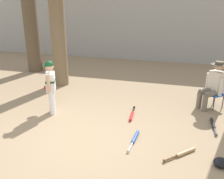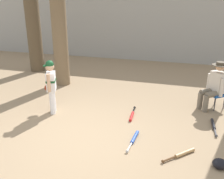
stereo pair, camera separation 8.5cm
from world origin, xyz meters
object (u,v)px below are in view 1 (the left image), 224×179
tree_near_player (56,0)px  young_ballplayer (50,84)px  folding_stool (215,94)px  bat_black_composite (213,125)px  seated_spectator (213,84)px  batting_helmet_black (221,163)px  bat_red_barrel (132,115)px  bat_blue_youth (135,138)px  bat_wood_tan (183,153)px  tree_far_left (29,7)px

tree_near_player → young_ballplayer: bearing=-69.6°
young_ballplayer → folding_stool: size_ratio=2.32×
tree_near_player → bat_black_composite: size_ratio=7.69×
seated_spectator → batting_helmet_black: 2.58m
bat_red_barrel → bat_blue_youth: same height
bat_blue_youth → seated_spectator: bearing=52.7°
bat_wood_tan → bat_blue_youth: 0.97m
bat_wood_tan → bat_blue_youth: size_ratio=0.76×
bat_wood_tan → bat_blue_youth: same height
bat_black_composite → batting_helmet_black: batting_helmet_black is taller
tree_near_player → batting_helmet_black: tree_near_player is taller
bat_blue_youth → bat_black_composite: bearing=33.8°
bat_wood_tan → batting_helmet_black: size_ratio=1.96×
bat_black_composite → bat_wood_tan: size_ratio=1.32×
batting_helmet_black → bat_red_barrel: bearing=140.9°
tree_near_player → batting_helmet_black: (4.48, -3.19, -2.53)m
tree_far_left → bat_red_barrel: (4.36, -2.92, -2.32)m
tree_far_left → bat_black_composite: bearing=-25.2°
bat_black_composite → bat_blue_youth: bearing=-146.2°
seated_spectator → bat_wood_tan: 2.50m
bat_black_composite → bat_red_barrel: size_ratio=1.01×
young_ballplayer → tree_far_left: tree_far_left is taller
bat_black_composite → bat_red_barrel: 1.82m
tree_far_left → bat_black_composite: (6.18, -2.91, -2.32)m
tree_near_player → folding_stool: size_ratio=10.39×
folding_stool → bat_blue_youth: size_ratio=0.74×
tree_far_left → batting_helmet_black: 7.90m
tree_far_left → seated_spectator: bearing=-16.8°
bat_black_composite → tree_near_player: bearing=159.2°
tree_far_left → bat_red_barrel: 5.74m
young_ballplayer → folding_stool: young_ballplayer is taller
tree_near_player → batting_helmet_black: size_ratio=19.83×
tree_far_left → folding_stool: bearing=-16.1°
tree_far_left → bat_blue_youth: (4.62, -3.95, -2.32)m
batting_helmet_black → folding_stool: bearing=87.5°
tree_near_player → bat_wood_tan: (3.88, -3.01, -2.57)m
young_ballplayer → bat_black_composite: young_ballplayer is taller
seated_spectator → bat_red_barrel: size_ratio=1.59×
young_ballplayer → batting_helmet_black: young_ballplayer is taller
young_ballplayer → bat_red_barrel: (1.92, 0.30, -0.71)m
tree_near_player → folding_stool: bearing=-7.6°
young_ballplayer → seated_spectator: (3.76, 1.35, -0.10)m
folding_stool → bat_black_composite: (-0.10, -1.10, -0.33)m
tree_far_left → bat_red_barrel: tree_far_left is taller
bat_red_barrel → batting_helmet_black: batting_helmet_black is taller
bat_red_barrel → tree_far_left: bearing=146.2°
young_ballplayer → tree_near_player: bearing=110.4°
tree_near_player → bat_blue_youth: (2.94, -2.75, -2.57)m
bat_wood_tan → young_ballplayer: bearing=162.5°
bat_black_composite → batting_helmet_black: bearing=-90.4°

